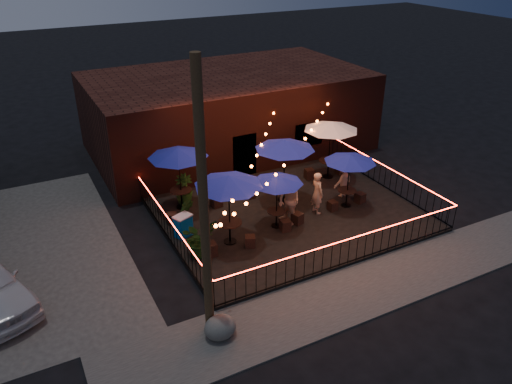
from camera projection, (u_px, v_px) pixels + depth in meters
ground at (315, 240)px, 18.90m from camera, size 110.00×110.00×0.00m
patio at (288, 215)px, 20.45m from camera, size 10.00×8.00×0.15m
sidewalk at (370, 287)px, 16.33m from camera, size 18.00×2.50×0.05m
brick_building at (228, 111)px, 26.26m from camera, size 14.00×8.00×4.00m
utility_pole at (204, 210)px, 12.80m from camera, size 0.26×0.26×8.00m
fence_front at (349, 251)px, 17.02m from camera, size 10.00×0.04×1.04m
fence_left at (171, 232)px, 18.13m from camera, size 0.04×8.00×1.04m
fence_right at (385, 177)px, 22.22m from camera, size 0.04×8.00×1.04m
festoon_lights at (271, 168)px, 18.67m from camera, size 10.02×8.72×1.32m
cafe_table_0 at (228, 182)px, 17.36m from camera, size 2.78×2.78×2.73m
cafe_table_1 at (178, 153)px, 19.71m from camera, size 3.09×3.09×2.67m
cafe_table_2 at (277, 180)px, 18.58m from camera, size 2.33×2.33×2.19m
cafe_table_3 at (285, 145)px, 20.27m from camera, size 2.68×2.68×2.75m
cafe_table_4 at (350, 159)px, 20.00m from camera, size 2.25×2.25×2.34m
cafe_table_5 at (331, 126)px, 22.30m from camera, size 3.06×3.06×2.73m
bistro_chair_0 at (210, 249)px, 17.63m from camera, size 0.43×0.43×0.49m
bistro_chair_1 at (250, 241)px, 18.13m from camera, size 0.48×0.48×0.43m
bistro_chair_2 at (172, 218)px, 19.62m from camera, size 0.48×0.48×0.43m
bistro_chair_3 at (216, 201)px, 20.81m from camera, size 0.47×0.47×0.50m
bistro_chair_4 at (285, 225)px, 19.12m from camera, size 0.42×0.42×0.44m
bistro_chair_5 at (297, 218)px, 19.58m from camera, size 0.48×0.48×0.44m
bistro_chair_6 at (250, 192)px, 21.53m from camera, size 0.42×0.42×0.48m
bistro_chair_7 at (282, 181)px, 22.60m from camera, size 0.36×0.36×0.41m
bistro_chair_8 at (332, 206)px, 20.55m from camera, size 0.36×0.36×0.40m
bistro_chair_9 at (360, 198)px, 21.12m from camera, size 0.44×0.44×0.44m
bistro_chair_10 at (309, 174)px, 23.19m from camera, size 0.45×0.45×0.47m
bistro_chair_11 at (340, 169)px, 23.68m from camera, size 0.40×0.40×0.47m
patron_a at (317, 193)px, 20.07m from camera, size 0.43×0.65×1.78m
patron_b at (289, 201)px, 19.27m from camera, size 0.95×1.10×1.94m
patron_c at (343, 180)px, 21.40m from camera, size 1.11×0.80×1.55m
potted_shrub_a at (199, 238)px, 17.46m from camera, size 1.52×1.43×1.34m
potted_shrub_b at (185, 214)px, 19.05m from camera, size 0.85×0.76×1.31m
potted_shrub_c at (184, 190)px, 20.85m from camera, size 0.80×0.80×1.30m
cooler at (183, 226)px, 18.68m from camera, size 0.79×0.69×0.87m
boulder at (220, 327)px, 14.17m from camera, size 1.13×1.04×0.71m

